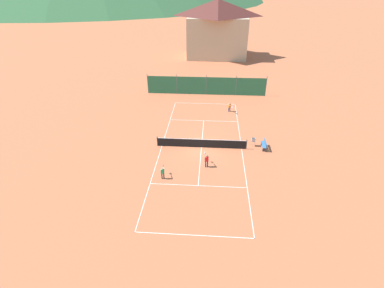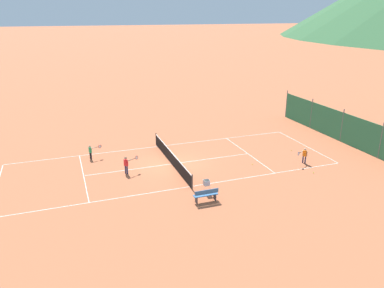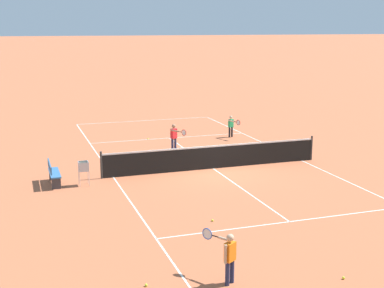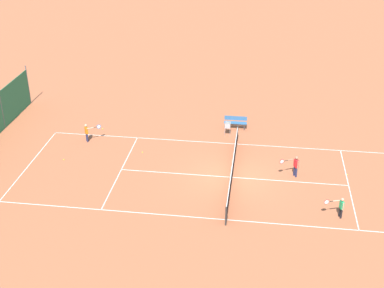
# 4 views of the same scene
# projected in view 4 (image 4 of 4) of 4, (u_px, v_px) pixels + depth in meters

# --- Properties ---
(ground_plane) EXTENTS (600.00, 600.00, 0.00)m
(ground_plane) POSITION_uv_depth(u_px,v_px,m) (232.00, 177.00, 30.06)
(ground_plane) COLOR #B7603D
(court_line_markings) EXTENTS (8.25, 23.85, 0.01)m
(court_line_markings) POSITION_uv_depth(u_px,v_px,m) (232.00, 177.00, 30.06)
(court_line_markings) COLOR white
(court_line_markings) RESTS_ON ground
(tennis_net) EXTENTS (9.18, 0.08, 1.06)m
(tennis_net) POSITION_uv_depth(u_px,v_px,m) (232.00, 170.00, 29.83)
(tennis_net) COLOR #2D2D2D
(tennis_net) RESTS_ON ground
(player_near_baseline) EXTENTS (0.50, 1.07, 1.27)m
(player_near_baseline) POSITION_uv_depth(u_px,v_px,m) (295.00, 165.00, 29.83)
(player_near_baseline) COLOR #23284C
(player_near_baseline) RESTS_ON ground
(player_far_baseline) EXTENTS (0.37, 1.00, 1.14)m
(player_far_baseline) POSITION_uv_depth(u_px,v_px,m) (340.00, 206.00, 26.34)
(player_far_baseline) COLOR black
(player_far_baseline) RESTS_ON ground
(player_near_service) EXTENTS (0.53, 1.01, 1.20)m
(player_near_service) POSITION_uv_depth(u_px,v_px,m) (87.00, 131.00, 33.69)
(player_near_service) COLOR #23284C
(player_near_service) RESTS_ON ground
(tennis_ball_alley_left) EXTENTS (0.07, 0.07, 0.07)m
(tennis_ball_alley_left) POSITION_uv_depth(u_px,v_px,m) (347.00, 175.00, 30.26)
(tennis_ball_alley_left) COLOR #CCE033
(tennis_ball_alley_left) RESTS_ON ground
(tennis_ball_far_corner) EXTENTS (0.07, 0.07, 0.07)m
(tennis_ball_far_corner) POSITION_uv_depth(u_px,v_px,m) (142.00, 152.00, 32.62)
(tennis_ball_far_corner) COLOR #CCE033
(tennis_ball_far_corner) RESTS_ON ground
(tennis_ball_by_net_right) EXTENTS (0.07, 0.07, 0.07)m
(tennis_ball_by_net_right) POSITION_uv_depth(u_px,v_px,m) (103.00, 129.00, 35.53)
(tennis_ball_by_net_right) COLOR #CCE033
(tennis_ball_by_net_right) RESTS_ON ground
(tennis_ball_near_corner) EXTENTS (0.07, 0.07, 0.07)m
(tennis_ball_near_corner) POSITION_uv_depth(u_px,v_px,m) (64.00, 160.00, 31.80)
(tennis_ball_near_corner) COLOR #CCE033
(tennis_ball_near_corner) RESTS_ON ground
(ball_hopper) EXTENTS (0.36, 0.36, 0.89)m
(ball_hopper) POSITION_uv_depth(u_px,v_px,m) (228.00, 126.00, 34.50)
(ball_hopper) COLOR #B7B7BC
(ball_hopper) RESTS_ON ground
(courtside_bench) EXTENTS (0.36, 1.50, 0.84)m
(courtside_bench) POSITION_uv_depth(u_px,v_px,m) (236.00, 122.00, 35.45)
(courtside_bench) COLOR #336699
(courtside_bench) RESTS_ON ground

